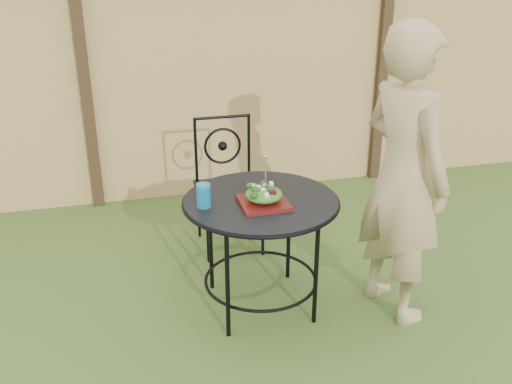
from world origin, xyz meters
TOP-DOWN VIEW (x-y plane):
  - ground at (0.00, 0.00)m, footprint 60.00×60.00m
  - fence at (-0.00, 2.19)m, footprint 8.00×0.12m
  - patio_table at (-0.32, 0.33)m, footprint 0.92×0.92m
  - patio_chair at (-0.35, 1.19)m, footprint 0.46×0.46m
  - diner at (0.46, 0.11)m, footprint 0.56×0.72m
  - salad_plate at (-0.33, 0.25)m, footprint 0.27×0.27m
  - salad at (-0.33, 0.25)m, footprint 0.21×0.21m
  - fork at (-0.32, 0.25)m, footprint 0.01×0.01m
  - drinking_glass at (-0.66, 0.31)m, footprint 0.08×0.08m

SIDE VIEW (x-z plane):
  - ground at x=0.00m, z-range 0.00..0.00m
  - patio_chair at x=-0.35m, z-range 0.03..0.98m
  - patio_table at x=-0.32m, z-range 0.22..0.95m
  - salad_plate at x=-0.33m, z-range 0.72..0.75m
  - salad at x=-0.33m, z-range 0.75..0.83m
  - drinking_glass at x=-0.66m, z-range 0.72..0.86m
  - diner at x=0.46m, z-range 0.00..1.75m
  - fork at x=-0.32m, z-range 0.83..1.01m
  - fence at x=0.00m, z-range 0.00..1.90m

